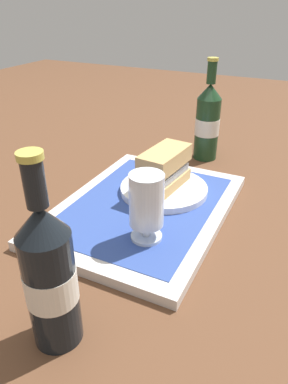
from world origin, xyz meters
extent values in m
plane|color=brown|center=(0.00, 0.00, 0.00)|extent=(3.00, 3.00, 0.00)
cube|color=silver|center=(0.00, 0.00, 0.01)|extent=(0.44, 0.32, 0.02)
cube|color=#2D4793|center=(0.00, 0.00, 0.02)|extent=(0.38, 0.27, 0.00)
cylinder|color=white|center=(-0.07, 0.02, 0.03)|extent=(0.19, 0.19, 0.01)
cube|color=tan|center=(-0.07, 0.02, 0.05)|extent=(0.14, 0.08, 0.02)
cube|color=#9EA3A8|center=(-0.07, 0.02, 0.07)|extent=(0.12, 0.07, 0.02)
cube|color=silver|center=(-0.07, 0.02, 0.08)|extent=(0.12, 0.06, 0.01)
sphere|color=#47932D|center=(-0.02, 0.01, 0.09)|extent=(0.04, 0.04, 0.04)
cube|color=tan|center=(-0.07, 0.02, 0.10)|extent=(0.14, 0.08, 0.04)
cylinder|color=silver|center=(0.10, 0.05, 0.02)|extent=(0.06, 0.06, 0.01)
cylinder|color=silver|center=(0.10, 0.05, 0.04)|extent=(0.01, 0.01, 0.02)
cylinder|color=silver|center=(0.10, 0.05, 0.10)|extent=(0.06, 0.06, 0.09)
cylinder|color=gold|center=(0.10, 0.05, 0.08)|extent=(0.06, 0.06, 0.05)
cylinder|color=white|center=(0.10, 0.05, 0.11)|extent=(0.05, 0.05, 0.01)
cylinder|color=black|center=(0.33, 0.03, 0.08)|extent=(0.06, 0.06, 0.17)
cylinder|color=silver|center=(0.33, 0.03, 0.09)|extent=(0.07, 0.07, 0.05)
cone|color=black|center=(0.33, 0.03, 0.18)|extent=(0.06, 0.06, 0.04)
cylinder|color=black|center=(0.33, 0.03, 0.23)|extent=(0.02, 0.02, 0.05)
cylinder|color=#BFB74C|center=(0.33, 0.03, 0.26)|extent=(0.03, 0.03, 0.01)
cylinder|color=#19381E|center=(-0.34, 0.02, 0.08)|extent=(0.06, 0.06, 0.17)
cylinder|color=silver|center=(-0.34, 0.02, 0.09)|extent=(0.07, 0.07, 0.05)
cone|color=#19381E|center=(-0.34, 0.02, 0.18)|extent=(0.06, 0.06, 0.04)
cylinder|color=#19381E|center=(-0.34, 0.02, 0.23)|extent=(0.02, 0.02, 0.05)
cylinder|color=#BFB74C|center=(-0.34, 0.02, 0.26)|extent=(0.03, 0.03, 0.01)
camera|label=1|loc=(0.57, 0.28, 0.40)|focal=33.69mm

